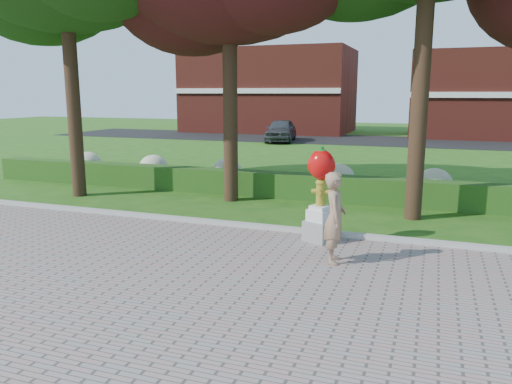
# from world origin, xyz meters

# --- Properties ---
(ground) EXTENTS (100.00, 100.00, 0.00)m
(ground) POSITION_xyz_m (0.00, 0.00, 0.00)
(ground) COLOR #245615
(ground) RESTS_ON ground
(walkway) EXTENTS (40.00, 14.00, 0.04)m
(walkway) POSITION_xyz_m (0.00, -4.00, 0.02)
(walkway) COLOR gray
(walkway) RESTS_ON ground
(curb) EXTENTS (40.00, 0.18, 0.15)m
(curb) POSITION_xyz_m (0.00, 3.00, 0.07)
(curb) COLOR #ADADA5
(curb) RESTS_ON ground
(lawn_hedge) EXTENTS (24.00, 0.70, 0.80)m
(lawn_hedge) POSITION_xyz_m (0.00, 7.00, 0.40)
(lawn_hedge) COLOR #1E4C15
(lawn_hedge) RESTS_ON ground
(hydrangea_row) EXTENTS (20.10, 1.10, 0.99)m
(hydrangea_row) POSITION_xyz_m (0.57, 8.00, 0.55)
(hydrangea_row) COLOR #B6B68B
(hydrangea_row) RESTS_ON ground
(street) EXTENTS (50.00, 8.00, 0.02)m
(street) POSITION_xyz_m (0.00, 28.00, 0.01)
(street) COLOR black
(street) RESTS_ON ground
(building_left) EXTENTS (14.00, 8.00, 7.00)m
(building_left) POSITION_xyz_m (-10.00, 34.00, 3.50)
(building_left) COLOR maroon
(building_left) RESTS_ON ground
(building_right) EXTENTS (12.00, 8.00, 6.40)m
(building_right) POSITION_xyz_m (8.00, 34.00, 3.20)
(building_right) COLOR maroon
(building_right) RESTS_ON ground
(hydrant_sculpture) EXTENTS (0.76, 0.76, 2.13)m
(hydrant_sculpture) POSITION_xyz_m (1.62, 2.50, 1.17)
(hydrant_sculpture) COLOR gray
(hydrant_sculpture) RESTS_ON walkway
(woman) EXTENTS (0.54, 0.72, 1.80)m
(woman) POSITION_xyz_m (2.20, 1.17, 0.94)
(woman) COLOR #A07A5B
(woman) RESTS_ON walkway
(parked_car) EXTENTS (2.56, 4.83, 1.56)m
(parked_car) POSITION_xyz_m (-6.18, 25.00, 0.80)
(parked_car) COLOR #3C4044
(parked_car) RESTS_ON street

